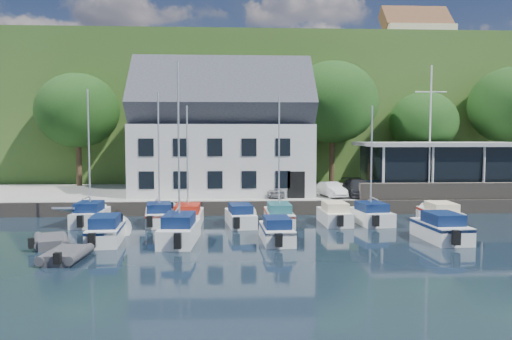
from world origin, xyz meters
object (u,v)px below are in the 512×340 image
object	(u,v)px
car_silver	(274,189)
boat_r1_4	(279,159)
boat_r1_6	(371,158)
boat_r2_0	(106,228)
boat_r2_2	(277,229)
car_blue	(371,188)
dinghy_0	(51,239)
boat_r2_1	(179,153)
boat_r1_1	(159,158)
boat_r1_0	(89,154)
car_white	(332,189)
dinghy_1	(66,253)
harbor_building	(223,139)
car_dgrey	(358,188)
boat_r1_2	(187,159)
club_pavilion	(441,167)
boat_r1_7	(440,213)
boat_r1_3	(240,214)
boat_r1_5	(334,213)
boat_r2_4	(441,226)
flagpole	(430,132)

from	to	relation	value
car_silver	boat_r1_4	world-z (taller)	boat_r1_4
boat_r1_6	boat_r2_0	world-z (taller)	boat_r1_6
boat_r2_2	car_blue	bearing A→B (deg)	51.61
dinghy_0	boat_r2_1	bearing A→B (deg)	-16.30
boat_r1_1	boat_r1_4	bearing A→B (deg)	-11.33
boat_r1_0	boat_r2_2	size ratio (longest dim) A/B	1.70
car_white	dinghy_1	distance (m)	21.08
harbor_building	car_dgrey	bearing A→B (deg)	-16.03
boat_r1_1	boat_r2_0	bearing A→B (deg)	-120.14
dinghy_1	boat_r1_0	bearing A→B (deg)	102.43
harbor_building	boat_r1_2	bearing A→B (deg)	-102.64
club_pavilion	boat_r2_2	world-z (taller)	club_pavilion
boat_r2_0	car_blue	bearing A→B (deg)	28.05
car_dgrey	boat_r1_4	distance (m)	9.43
car_white	boat_r1_7	world-z (taller)	car_white
car_white	dinghy_0	world-z (taller)	car_white
club_pavilion	boat_r1_3	size ratio (longest dim) A/B	2.42
boat_r1_4	boat_r1_5	distance (m)	4.98
boat_r1_3	boat_r1_0	bearing A→B (deg)	168.43
car_dgrey	dinghy_1	size ratio (longest dim) A/B	1.56
boat_r1_0	boat_r2_2	xyz separation A→B (m)	(11.39, -5.71, -3.83)
boat_r1_1	dinghy_1	size ratio (longest dim) A/B	2.93
boat_r1_2	dinghy_1	size ratio (longest dim) A/B	2.90
car_white	boat_r1_6	bearing A→B (deg)	-90.22
boat_r1_0	boat_r2_0	world-z (taller)	boat_r1_0
harbor_building	boat_r2_4	world-z (taller)	harbor_building
car_dgrey	boat_r1_0	world-z (taller)	boat_r1_0
boat_r1_4	boat_r2_1	size ratio (longest dim) A/B	0.87
boat_r1_7	boat_r2_4	xyz separation A→B (m)	(-2.15, -5.15, 0.08)
boat_r2_0	boat_r2_2	distance (m)	9.09
car_silver	boat_r2_4	size ratio (longest dim) A/B	0.58
club_pavilion	flagpole	xyz separation A→B (m)	(-2.27, -3.10, 2.91)
boat_r1_2	boat_r1_5	bearing A→B (deg)	0.76
boat_r1_0	boat_r1_3	size ratio (longest dim) A/B	1.65
boat_r1_1	harbor_building	bearing A→B (deg)	57.38
boat_r1_1	boat_r2_2	xyz separation A→B (m)	(7.00, -5.61, -3.57)
boat_r2_4	dinghy_1	world-z (taller)	boat_r2_4
car_white	dinghy_1	size ratio (longest dim) A/B	1.18
boat_r1_6	dinghy_1	distance (m)	19.08
boat_r1_3	boat_r2_1	xyz separation A→B (m)	(-3.34, -4.94, 4.10)
harbor_building	boat_r1_1	xyz separation A→B (m)	(-3.92, -8.76, -1.11)
car_silver	car_blue	bearing A→B (deg)	-3.68
flagpole	boat_r1_2	xyz separation A→B (m)	(-17.80, -5.65, -1.76)
boat_r1_4	car_silver	bearing A→B (deg)	87.59
car_blue	boat_r1_7	xyz separation A→B (m)	(2.65, -6.51, -0.94)
club_pavilion	boat_r1_2	distance (m)	21.93
car_white	car_dgrey	distance (m)	2.12
boat_r1_1	dinghy_1	distance (m)	10.37
boat_r1_2	boat_r1_5	world-z (taller)	boat_r1_2
car_white	flagpole	xyz separation A→B (m)	(7.43, -0.28, 4.40)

